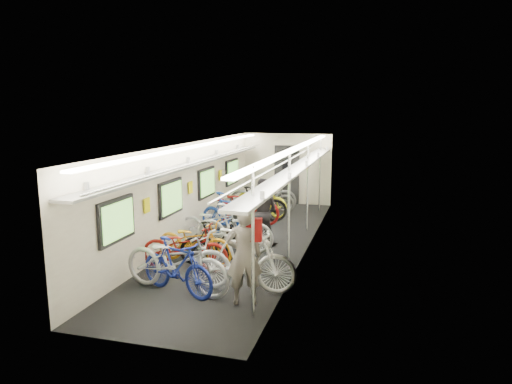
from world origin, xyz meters
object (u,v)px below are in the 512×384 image
Objects in this scene: backpack at (254,230)px; bicycle_0 at (176,261)px; bicycle_1 at (177,267)px; passenger_near at (244,256)px; passenger_mid at (262,211)px.

bicycle_0 is at bearing 167.76° from backpack.
passenger_near is at bearing -73.30° from bicycle_1.
passenger_mid reaches higher than bicycle_0.
bicycle_1 is 3.41m from passenger_mid.
backpack is (1.46, -0.13, 0.71)m from bicycle_0.
passenger_mid is 4.22× the size of backpack.
passenger_mid is at bearing 8.61° from bicycle_1.
bicycle_0 is at bearing 82.84° from passenger_mid.
passenger_near is at bearing 105.12° from passenger_mid.
bicycle_0 is 1.63m from backpack.
backpack is at bearing -84.61° from bicycle_0.
passenger_near is at bearing -86.96° from bicycle_0.
passenger_near is 4.38× the size of backpack.
passenger_near is at bearing -173.17° from backpack.
passenger_mid reaches higher than bicycle_1.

